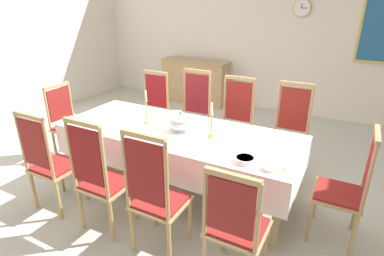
{
  "coord_description": "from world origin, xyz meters",
  "views": [
    {
      "loc": [
        1.62,
        -2.98,
        2.09
      ],
      "look_at": [
        0.13,
        -0.18,
        0.78
      ],
      "focal_mm": 29.27,
      "sensor_mm": 36.0,
      "label": 1
    }
  ],
  "objects_px": {
    "chair_head_east": "(348,187)",
    "sideboard": "(195,81)",
    "bowl_near_left": "(269,167)",
    "spoon_primary": "(283,170)",
    "candlestick_west": "(147,110)",
    "chair_south_a": "(49,161)",
    "chair_south_d": "(235,225)",
    "dining_table": "(178,136)",
    "chair_north_d": "(289,133)",
    "mounted_clock": "(302,8)",
    "chair_north_a": "(152,109)",
    "chair_south_b": "(100,176)",
    "chair_south_c": "(155,194)",
    "bowl_far_left": "(245,159)",
    "chair_north_b": "(193,115)",
    "candlestick_east": "(211,123)",
    "bowl_near_right": "(176,113)",
    "spoon_secondary": "(169,112)",
    "soup_tureen": "(181,122)",
    "chair_head_west": "(68,122)",
    "chair_north_c": "(234,123)"
  },
  "relations": [
    {
      "from": "chair_north_a",
      "to": "chair_north_b",
      "type": "distance_m",
      "value": 0.69
    },
    {
      "from": "candlestick_east",
      "to": "bowl_near_right",
      "type": "relative_size",
      "value": 2.21
    },
    {
      "from": "chair_north_a",
      "to": "chair_head_west",
      "type": "bearing_deg",
      "value": 50.68
    },
    {
      "from": "dining_table",
      "to": "chair_head_west",
      "type": "relative_size",
      "value": 2.54
    },
    {
      "from": "sideboard",
      "to": "mounted_clock",
      "type": "height_order",
      "value": "mounted_clock"
    },
    {
      "from": "bowl_near_left",
      "to": "spoon_primary",
      "type": "relative_size",
      "value": 0.8
    },
    {
      "from": "chair_head_east",
      "to": "sideboard",
      "type": "height_order",
      "value": "chair_head_east"
    },
    {
      "from": "chair_head_east",
      "to": "chair_north_b",
      "type": "bearing_deg",
      "value": 65.61
    },
    {
      "from": "dining_table",
      "to": "chair_north_d",
      "type": "relative_size",
      "value": 2.24
    },
    {
      "from": "chair_south_c",
      "to": "bowl_far_left",
      "type": "bearing_deg",
      "value": 44.79
    },
    {
      "from": "dining_table",
      "to": "chair_south_a",
      "type": "bearing_deg",
      "value": -137.03
    },
    {
      "from": "spoon_secondary",
      "to": "chair_north_d",
      "type": "bearing_deg",
      "value": 22.29
    },
    {
      "from": "chair_north_a",
      "to": "bowl_near_right",
      "type": "height_order",
      "value": "chair_north_a"
    },
    {
      "from": "bowl_near_right",
      "to": "spoon_primary",
      "type": "xyz_separation_m",
      "value": [
        1.49,
        -0.76,
        -0.01
      ]
    },
    {
      "from": "dining_table",
      "to": "bowl_far_left",
      "type": "relative_size",
      "value": 14.18
    },
    {
      "from": "bowl_far_left",
      "to": "spoon_primary",
      "type": "distance_m",
      "value": 0.33
    },
    {
      "from": "chair_south_a",
      "to": "chair_south_d",
      "type": "height_order",
      "value": "chair_south_a"
    },
    {
      "from": "spoon_primary",
      "to": "dining_table",
      "type": "bearing_deg",
      "value": 172.88
    },
    {
      "from": "bowl_near_left",
      "to": "mounted_clock",
      "type": "bearing_deg",
      "value": 98.28
    },
    {
      "from": "bowl_near_left",
      "to": "chair_north_d",
      "type": "bearing_deg",
      "value": 93.93
    },
    {
      "from": "chair_head_east",
      "to": "bowl_near_right",
      "type": "height_order",
      "value": "chair_head_east"
    },
    {
      "from": "candlestick_west",
      "to": "spoon_primary",
      "type": "distance_m",
      "value": 1.67
    },
    {
      "from": "candlestick_east",
      "to": "spoon_secondary",
      "type": "bearing_deg",
      "value": 151.07
    },
    {
      "from": "dining_table",
      "to": "bowl_far_left",
      "type": "bearing_deg",
      "value": -21.55
    },
    {
      "from": "chair_south_a",
      "to": "bowl_near_left",
      "type": "distance_m",
      "value": 2.18
    },
    {
      "from": "chair_head_west",
      "to": "spoon_primary",
      "type": "bearing_deg",
      "value": 83.24
    },
    {
      "from": "chair_south_b",
      "to": "chair_south_a",
      "type": "bearing_deg",
      "value": 179.72
    },
    {
      "from": "bowl_near_right",
      "to": "sideboard",
      "type": "height_order",
      "value": "sideboard"
    },
    {
      "from": "chair_north_a",
      "to": "bowl_near_left",
      "type": "height_order",
      "value": "chair_north_a"
    },
    {
      "from": "chair_south_b",
      "to": "chair_south_d",
      "type": "distance_m",
      "value": 1.32
    },
    {
      "from": "bowl_near_left",
      "to": "spoon_primary",
      "type": "xyz_separation_m",
      "value": [
        0.11,
        0.03,
        -0.01
      ]
    },
    {
      "from": "dining_table",
      "to": "chair_north_b",
      "type": "height_order",
      "value": "chair_north_b"
    },
    {
      "from": "chair_north_d",
      "to": "spoon_secondary",
      "type": "bearing_deg",
      "value": 19.03
    },
    {
      "from": "chair_south_b",
      "to": "chair_head_east",
      "type": "distance_m",
      "value": 2.23
    },
    {
      "from": "bowl_near_left",
      "to": "spoon_secondary",
      "type": "distance_m",
      "value": 1.7
    },
    {
      "from": "chair_south_c",
      "to": "bowl_near_left",
      "type": "xyz_separation_m",
      "value": [
        0.8,
        0.54,
        0.19
      ]
    },
    {
      "from": "bowl_far_left",
      "to": "sideboard",
      "type": "height_order",
      "value": "sideboard"
    },
    {
      "from": "chair_north_b",
      "to": "soup_tureen",
      "type": "xyz_separation_m",
      "value": [
        0.34,
        -0.92,
        0.27
      ]
    },
    {
      "from": "dining_table",
      "to": "chair_north_b",
      "type": "xyz_separation_m",
      "value": [
        -0.29,
        0.92,
        -0.09
      ]
    },
    {
      "from": "chair_north_d",
      "to": "candlestick_east",
      "type": "distance_m",
      "value": 1.16
    },
    {
      "from": "bowl_far_left",
      "to": "sideboard",
      "type": "xyz_separation_m",
      "value": [
        -2.3,
        3.47,
        -0.34
      ]
    },
    {
      "from": "candlestick_east",
      "to": "bowl_far_left",
      "type": "relative_size",
      "value": 1.98
    },
    {
      "from": "candlestick_west",
      "to": "dining_table",
      "type": "bearing_deg",
      "value": 0.0
    },
    {
      "from": "chair_north_c",
      "to": "mounted_clock",
      "type": "xyz_separation_m",
      "value": [
        0.25,
        2.45,
        1.36
      ]
    },
    {
      "from": "dining_table",
      "to": "candlestick_west",
      "type": "distance_m",
      "value": 0.47
    },
    {
      "from": "chair_south_b",
      "to": "chair_south_c",
      "type": "xyz_separation_m",
      "value": [
        0.62,
        -0.0,
        0.0
      ]
    },
    {
      "from": "chair_head_east",
      "to": "sideboard",
      "type": "relative_size",
      "value": 0.77
    },
    {
      "from": "chair_south_c",
      "to": "chair_head_east",
      "type": "distance_m",
      "value": 1.68
    },
    {
      "from": "chair_north_a",
      "to": "spoon_secondary",
      "type": "xyz_separation_m",
      "value": [
        0.6,
        -0.48,
        0.21
      ]
    },
    {
      "from": "chair_north_a",
      "to": "bowl_near_left",
      "type": "relative_size",
      "value": 7.84
    }
  ]
}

